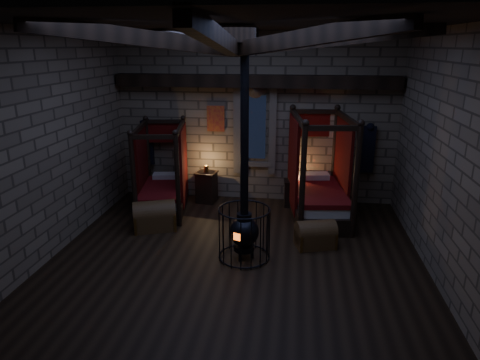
# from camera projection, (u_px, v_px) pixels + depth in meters

# --- Properties ---
(room) EXTENTS (7.02, 7.02, 4.29)m
(room) POSITION_uv_depth(u_px,v_px,m) (235.00, 54.00, 7.02)
(room) COLOR black
(room) RESTS_ON ground
(bed_left) EXTENTS (1.38, 2.14, 2.08)m
(bed_left) POSITION_uv_depth(u_px,v_px,m) (163.00, 189.00, 10.43)
(bed_left) COLOR black
(bed_left) RESTS_ON ground
(bed_right) EXTENTS (1.49, 2.42, 2.39)m
(bed_right) POSITION_uv_depth(u_px,v_px,m) (318.00, 192.00, 10.01)
(bed_right) COLOR black
(bed_right) RESTS_ON ground
(trunk_left) EXTENTS (1.04, 0.85, 0.66)m
(trunk_left) POSITION_uv_depth(u_px,v_px,m) (155.00, 216.00, 9.37)
(trunk_left) COLOR brown
(trunk_left) RESTS_ON ground
(trunk_right) EXTENTS (0.88, 0.69, 0.57)m
(trunk_right) POSITION_uv_depth(u_px,v_px,m) (315.00, 235.00, 8.56)
(trunk_right) COLOR brown
(trunk_right) RESTS_ON ground
(nightstand_left) EXTENTS (0.57, 0.55, 0.98)m
(nightstand_left) POSITION_uv_depth(u_px,v_px,m) (207.00, 187.00, 10.97)
(nightstand_left) COLOR black
(nightstand_left) RESTS_ON ground
(nightstand_right) EXTENTS (0.44, 0.42, 0.72)m
(nightstand_right) POSITION_uv_depth(u_px,v_px,m) (292.00, 193.00, 10.72)
(nightstand_right) COLOR black
(nightstand_right) RESTS_ON ground
(stove) EXTENTS (0.98, 0.98, 4.05)m
(stove) POSITION_uv_depth(u_px,v_px,m) (244.00, 228.00, 7.99)
(stove) COLOR black
(stove) RESTS_ON ground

